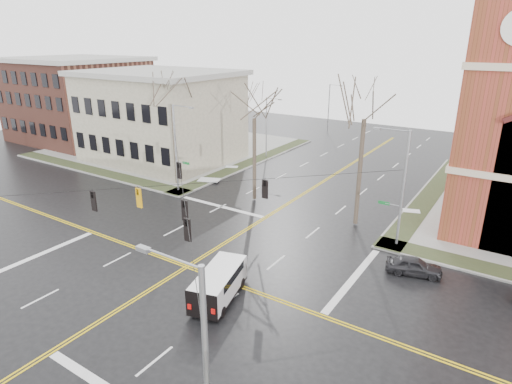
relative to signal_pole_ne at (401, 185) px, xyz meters
The scene contains 17 objects.
ground 16.88m from the signal_pole_ne, 134.55° to the right, with size 120.00×120.00×0.00m, color black.
sidewalks 16.86m from the signal_pole_ne, 134.55° to the right, with size 80.00×80.00×0.17m.
road_markings 16.88m from the signal_pole_ne, 134.55° to the right, with size 100.00×100.00×0.01m.
civic_building_a 34.39m from the signal_pole_ne, 165.69° to the left, with size 18.00×14.00×11.00m, color gray.
civic_building_b 54.36m from the signal_pole_ne, 168.86° to the left, with size 18.00×16.00×12.00m, color brown.
signal_pole_ne is the anchor object (origin of this frame).
signal_pole_nw 22.64m from the signal_pole_ne, behind, with size 2.75×0.22×9.00m.
signal_pole_se 23.00m from the signal_pole_ne, 90.00° to the right, with size 2.75×0.22×9.00m.
span_wires 16.19m from the signal_pole_ne, 134.55° to the right, with size 23.02×23.02×0.03m.
traffic_signals 16.63m from the signal_pole_ne, 132.94° to the right, with size 8.21×8.26×1.30m.
streetlight_north_a 27.48m from the signal_pole_ne, 143.10° to the left, with size 2.30×0.20×8.00m.
streetlight_north_b 42.61m from the signal_pole_ne, 121.05° to the left, with size 2.30×0.20×8.00m.
cargo_van 15.41m from the signal_pole_ne, 118.04° to the right, with size 3.21×5.39×1.93m.
parked_car_a 6.17m from the signal_pole_ne, 57.14° to the right, with size 1.49×3.70×1.26m, color black.
tree_nw_far 24.99m from the signal_pole_ne, behind, with size 4.00×4.00×13.04m.
tree_nw_near 15.27m from the signal_pole_ne, behind, with size 4.00×4.00×12.08m.
tree_ne 6.59m from the signal_pole_ne, 152.98° to the left, with size 4.00×4.00×13.60m.
Camera 1 is at (18.77, -19.73, 15.33)m, focal length 30.00 mm.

